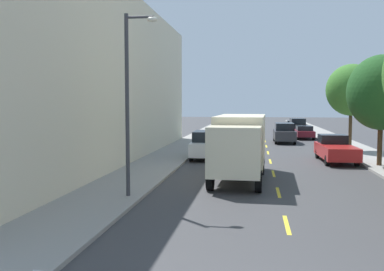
% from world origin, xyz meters
% --- Properties ---
extents(ground_plane, '(160.00, 160.00, 0.00)m').
position_xyz_m(ground_plane, '(0.00, 30.00, 0.00)').
color(ground_plane, '#38383A').
extents(sidewalk_left, '(3.20, 120.00, 0.14)m').
position_xyz_m(sidewalk_left, '(-7.10, 28.00, 0.07)').
color(sidewalk_left, gray).
rests_on(sidewalk_left, ground_plane).
extents(sidewalk_right, '(3.20, 120.00, 0.14)m').
position_xyz_m(sidewalk_right, '(7.10, 28.00, 0.07)').
color(sidewalk_right, gray).
rests_on(sidewalk_right, ground_plane).
extents(lane_centerline_dashes, '(0.14, 47.20, 0.01)m').
position_xyz_m(lane_centerline_dashes, '(0.00, 24.50, 0.00)').
color(lane_centerline_dashes, yellow).
rests_on(lane_centerline_dashes, ground_plane).
extents(apartment_block_opposite, '(10.00, 36.00, 10.87)m').
position_xyz_m(apartment_block_opposite, '(-13.70, 20.00, 5.43)').
color(apartment_block_opposite, beige).
rests_on(apartment_block_opposite, ground_plane).
extents(street_tree_third, '(4.01, 4.01, 6.61)m').
position_xyz_m(street_tree_third, '(6.40, 20.21, 4.50)').
color(street_tree_third, '#47331E').
rests_on(street_tree_third, sidewalk_right).
extents(street_tree_farthest, '(3.87, 3.87, 6.77)m').
position_xyz_m(street_tree_farthest, '(6.40, 28.34, 4.88)').
color(street_tree_farthest, '#47331E').
rests_on(street_tree_farthest, sidewalk_right).
extents(street_lamp, '(1.35, 0.28, 7.25)m').
position_xyz_m(street_lamp, '(-5.96, 9.82, 4.31)').
color(street_lamp, '#38383D').
rests_on(street_lamp, sidewalk_left).
extents(delivery_box_truck, '(2.70, 7.98, 3.22)m').
position_xyz_m(delivery_box_truck, '(-1.79, 15.15, 1.85)').
color(delivery_box_truck, beige).
rests_on(delivery_box_truck, ground_plane).
extents(parked_sedan_forest, '(1.93, 4.55, 1.43)m').
position_xyz_m(parked_sedan_forest, '(-4.36, 38.80, 0.75)').
color(parked_sedan_forest, '#194C28').
rests_on(parked_sedan_forest, ground_plane).
extents(parked_pickup_red, '(2.12, 5.34, 1.73)m').
position_xyz_m(parked_pickup_red, '(4.25, 22.45, 0.83)').
color(parked_pickup_red, '#AD1E1E').
rests_on(parked_pickup_red, ground_plane).
extents(parked_hatchback_orange, '(1.75, 4.00, 1.50)m').
position_xyz_m(parked_hatchback_orange, '(-4.30, 30.42, 0.76)').
color(parked_hatchback_orange, orange).
rests_on(parked_hatchback_orange, ground_plane).
extents(parked_suv_black, '(2.06, 4.84, 1.93)m').
position_xyz_m(parked_suv_black, '(4.29, 48.62, 0.99)').
color(parked_suv_black, black).
rests_on(parked_suv_black, ground_plane).
extents(parked_sedan_burgundy, '(1.85, 4.52, 1.43)m').
position_xyz_m(parked_sedan_burgundy, '(4.21, 40.51, 0.75)').
color(parked_sedan_burgundy, maroon).
rests_on(parked_sedan_burgundy, ground_plane).
extents(parked_hatchback_silver, '(1.83, 4.04, 1.50)m').
position_xyz_m(parked_hatchback_silver, '(-4.22, 50.08, 0.76)').
color(parked_hatchback_silver, '#B2B5BA').
rests_on(parked_hatchback_silver, ground_plane).
extents(parked_suv_white, '(2.07, 4.85, 1.93)m').
position_xyz_m(parked_suv_white, '(-4.36, 22.78, 0.99)').
color(parked_suv_white, silver).
rests_on(parked_suv_white, ground_plane).
extents(parked_sedan_sky, '(1.90, 4.54, 1.43)m').
position_xyz_m(parked_sedan_sky, '(4.22, 53.97, 0.75)').
color(parked_sedan_sky, '#7A9EC6').
rests_on(parked_sedan_sky, ground_plane).
extents(moving_charcoal_sedan, '(1.95, 4.80, 1.93)m').
position_xyz_m(moving_charcoal_sedan, '(1.80, 35.63, 0.99)').
color(moving_charcoal_sedan, '#333338').
rests_on(moving_charcoal_sedan, ground_plane).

